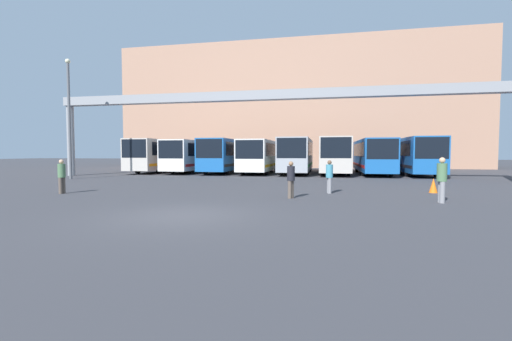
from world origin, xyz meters
TOP-DOWN VIEW (x-y plane):
  - ground_plane at (0.00, 0.00)m, footprint 200.00×200.00m
  - building_backdrop at (0.00, 41.27)m, footprint 48.97×12.00m
  - overhead_gantry at (0.00, 15.90)m, footprint 34.86×0.80m
  - bus_slot_0 at (-12.22, 23.41)m, footprint 2.62×11.53m
  - bus_slot_1 at (-8.73, 23.70)m, footprint 2.50×12.11m
  - bus_slot_2 at (-5.24, 22.67)m, footprint 2.58×10.06m
  - bus_slot_3 at (-1.75, 22.86)m, footprint 2.60×10.44m
  - bus_slot_4 at (1.75, 23.34)m, footprint 2.63×11.41m
  - bus_slot_5 at (5.24, 23.24)m, footprint 2.61×11.20m
  - bus_slot_6 at (8.73, 23.36)m, footprint 2.57×11.44m
  - bus_slot_7 at (12.22, 23.65)m, footprint 2.60×12.02m
  - pedestrian_near_center at (-8.06, 4.35)m, footprint 0.34×0.34m
  - pedestrian_near_left at (2.96, 4.82)m, footprint 0.33×0.33m
  - pedestrian_mid_left at (4.62, 7.02)m, footprint 0.33×0.33m
  - pedestrian_far_center at (8.91, 4.62)m, footprint 0.37×0.37m
  - traffic_cone at (9.66, 8.26)m, footprint 0.39×0.39m
  - lamp_post at (-14.33, 12.45)m, footprint 0.36×0.36m

SIDE VIEW (x-z plane):
  - ground_plane at x=0.00m, z-range 0.00..0.00m
  - traffic_cone at x=9.66m, z-range 0.00..0.72m
  - pedestrian_near_left at x=2.96m, z-range 0.05..1.65m
  - pedestrian_mid_left at x=4.62m, z-range 0.05..1.66m
  - pedestrian_near_center at x=-8.06m, z-range 0.05..1.70m
  - pedestrian_far_center at x=8.91m, z-range 0.06..1.85m
  - bus_slot_3 at x=-1.75m, z-range 0.24..3.38m
  - bus_slot_6 at x=8.73m, z-range 0.24..3.39m
  - bus_slot_1 at x=-8.73m, z-range 0.24..3.40m
  - bus_slot_2 at x=-5.24m, z-range 0.25..3.49m
  - bus_slot_7 at x=12.22m, z-range 0.25..3.50m
  - bus_slot_0 at x=-12.22m, z-range 0.25..3.53m
  - bus_slot_4 at x=1.75m, z-range 0.25..3.53m
  - bus_slot_5 at x=5.24m, z-range 0.25..3.56m
  - lamp_post at x=-14.33m, z-range 0.37..9.29m
  - overhead_gantry at x=0.00m, z-range 2.39..9.07m
  - building_backdrop at x=0.00m, z-range 0.00..17.03m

